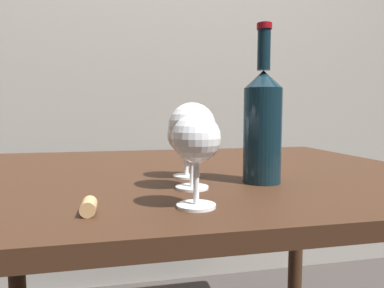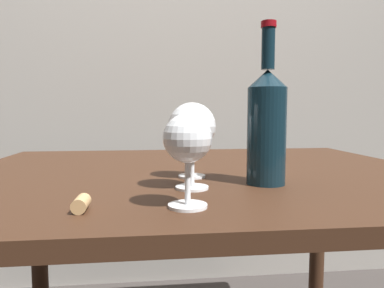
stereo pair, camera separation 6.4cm
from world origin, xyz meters
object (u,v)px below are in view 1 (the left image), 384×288
object	(u,v)px
wine_glass_rose	(196,141)
wine_glass_port	(192,129)
wine_glass_cabernet	(187,136)
cork	(89,207)
wine_bottle	(263,124)

from	to	relation	value
wine_glass_rose	wine_glass_port	xyz separation A→B (m)	(0.02, 0.13, 0.01)
wine_glass_cabernet	cork	bearing A→B (deg)	-127.95
wine_bottle	cork	bearing A→B (deg)	-154.58
wine_glass_cabernet	wine_glass_rose	bearing A→B (deg)	-97.82
wine_glass_port	wine_glass_cabernet	xyz separation A→B (m)	(0.01, 0.11, -0.02)
wine_glass_rose	wine_glass_port	bearing A→B (deg)	80.68
wine_glass_cabernet	wine_bottle	bearing A→B (deg)	-31.79
wine_glass_port	wine_glass_cabernet	distance (m)	0.12
wine_glass_cabernet	wine_bottle	distance (m)	0.17
wine_bottle	cork	distance (m)	0.38
wine_glass_cabernet	cork	size ratio (longest dim) A/B	3.27
wine_glass_port	wine_glass_cabernet	world-z (taller)	wine_glass_port
wine_bottle	cork	world-z (taller)	wine_bottle
wine_glass_port	wine_glass_cabernet	bearing A→B (deg)	83.84
wine_glass_cabernet	cork	xyz separation A→B (m)	(-0.19, -0.24, -0.08)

